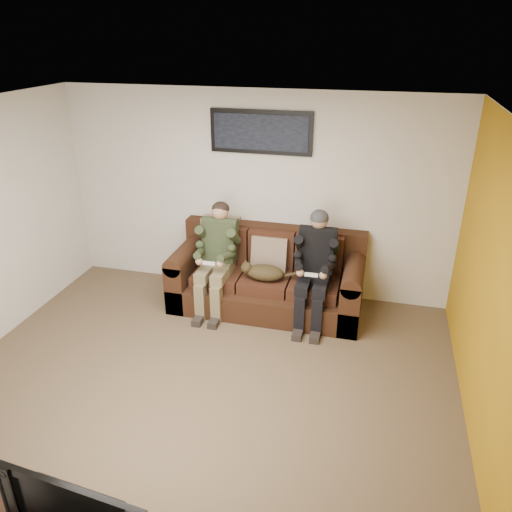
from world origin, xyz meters
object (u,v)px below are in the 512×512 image
(person_right, at_px, (315,261))
(television, at_px, (85,508))
(cat, at_px, (263,272))
(sofa, at_px, (268,278))
(person_left, at_px, (217,251))
(framed_poster, at_px, (261,132))

(person_right, bearing_deg, television, -102.57)
(person_right, height_order, television, person_right)
(person_right, distance_m, cat, 0.64)
(sofa, bearing_deg, cat, -91.49)
(person_left, xyz_separation_m, framed_poster, (0.40, 0.58, 1.35))
(sofa, distance_m, television, 3.81)
(cat, bearing_deg, framed_poster, 106.86)
(person_left, height_order, cat, person_left)
(person_left, bearing_deg, framed_poster, 55.17)
(person_right, distance_m, television, 3.68)
(sofa, relative_size, framed_poster, 1.87)
(framed_poster, bearing_deg, cat, -73.14)
(person_right, distance_m, framed_poster, 1.67)
(person_left, distance_m, television, 3.61)
(person_right, bearing_deg, cat, -174.39)
(cat, height_order, framed_poster, framed_poster)
(sofa, height_order, cat, sofa)
(person_left, relative_size, cat, 2.01)
(framed_poster, distance_m, television, 4.38)
(cat, xyz_separation_m, framed_poster, (-0.19, 0.64, 1.53))
(person_right, relative_size, framed_poster, 1.06)
(cat, relative_size, framed_poster, 0.53)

